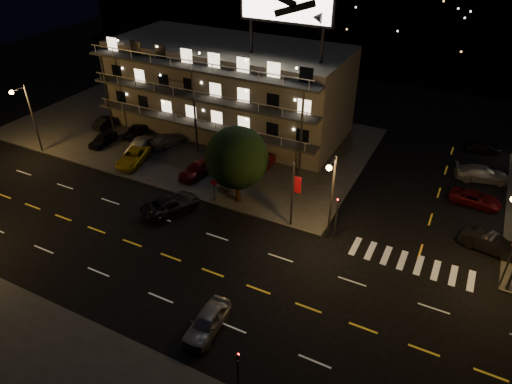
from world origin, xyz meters
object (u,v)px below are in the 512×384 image
at_px(lot_car_2, 133,157).
at_px(road_car_west, 171,204).
at_px(tree, 236,159).
at_px(lot_car_7, 167,140).
at_px(road_car_east, 207,322).
at_px(lot_car_4, 235,176).
at_px(side_car_0, 490,243).

relative_size(lot_car_2, road_car_west, 0.92).
bearing_deg(tree, lot_car_7, 153.59).
bearing_deg(road_car_east, lot_car_4, 110.94).
xyz_separation_m(side_car_0, road_car_west, (-26.72, -7.30, -0.00)).
distance_m(lot_car_7, road_car_west, 13.44).
height_order(lot_car_4, side_car_0, lot_car_4).
distance_m(lot_car_4, side_car_0, 23.86).
bearing_deg(tree, lot_car_4, 123.15).
distance_m(lot_car_7, side_car_0, 35.14).
bearing_deg(tree, lot_car_2, 174.32).
bearing_deg(lot_car_7, road_car_west, 147.29).
bearing_deg(lot_car_2, road_car_west, -45.73).
bearing_deg(lot_car_7, lot_car_4, -178.77).
bearing_deg(road_car_west, road_car_east, 160.16).
distance_m(lot_car_2, side_car_0, 35.79).
bearing_deg(road_car_west, side_car_0, -139.79).
bearing_deg(side_car_0, lot_car_4, 101.08).
xyz_separation_m(lot_car_2, side_car_0, (35.74, 1.76, -0.09)).
height_order(lot_car_7, side_car_0, side_car_0).
distance_m(lot_car_2, road_car_west, 10.59).
xyz_separation_m(tree, lot_car_4, (-1.82, 2.78, -3.74)).
height_order(side_car_0, road_car_east, side_car_0).
distance_m(lot_car_4, lot_car_7, 11.71).
distance_m(tree, lot_car_2, 14.28).
xyz_separation_m(tree, road_car_west, (-4.68, -4.18, -3.88)).
bearing_deg(lot_car_2, tree, -19.86).
height_order(tree, side_car_0, tree).
bearing_deg(lot_car_7, tree, 172.96).
bearing_deg(lot_car_7, lot_car_2, 100.81).
relative_size(tree, road_car_west, 1.37).
relative_size(lot_car_7, road_car_east, 1.05).
bearing_deg(side_car_0, road_car_west, 115.54).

